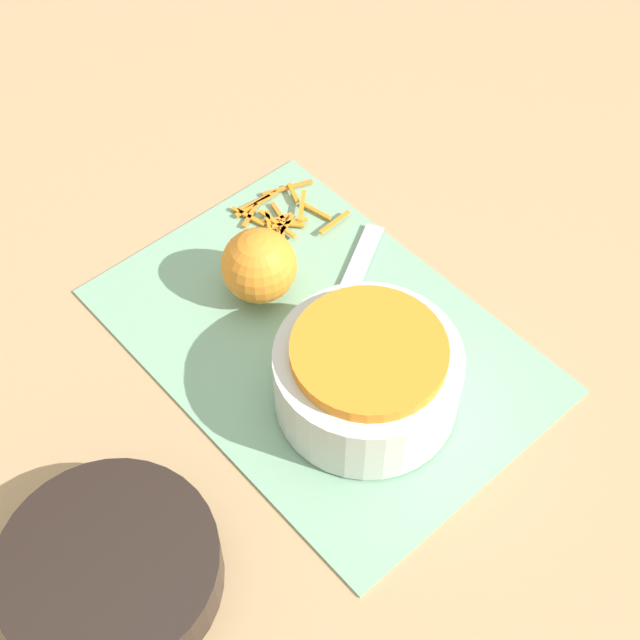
{
  "coord_description": "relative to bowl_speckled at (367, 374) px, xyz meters",
  "views": [
    {
      "loc": [
        -0.43,
        0.38,
        0.77
      ],
      "look_at": [
        0.0,
        0.0,
        0.04
      ],
      "focal_mm": 50.0,
      "sensor_mm": 36.0,
      "label": 1
    }
  ],
  "objects": [
    {
      "name": "ground_plane",
      "position": [
        0.09,
        -0.02,
        -0.05
      ],
      "size": [
        4.0,
        4.0,
        0.0
      ],
      "primitive_type": "plane",
      "color": "tan"
    },
    {
      "name": "cutting_board",
      "position": [
        0.09,
        -0.02,
        -0.05
      ],
      "size": [
        0.47,
        0.33,
        0.01
      ],
      "color": "#84B793",
      "rests_on": "ground_plane"
    },
    {
      "name": "orange_left",
      "position": [
        0.18,
        -0.01,
        -0.0
      ],
      "size": [
        0.08,
        0.08,
        0.08
      ],
      "color": "orange",
      "rests_on": "cutting_board"
    },
    {
      "name": "knife",
      "position": [
        0.1,
        -0.05,
        -0.04
      ],
      "size": [
        0.12,
        0.2,
        0.02
      ],
      "rotation": [
        0.0,
        0.0,
        -1.06
      ],
      "color": "#232328",
      "rests_on": "cutting_board"
    },
    {
      "name": "peel_pile",
      "position": [
        0.25,
        -0.1,
        -0.04
      ],
      "size": [
        0.12,
        0.13,
        0.01
      ],
      "color": "orange",
      "rests_on": "cutting_board"
    },
    {
      "name": "bowl_speckled",
      "position": [
        0.0,
        0.0,
        0.0
      ],
      "size": [
        0.19,
        0.19,
        0.09
      ],
      "color": "silver",
      "rests_on": "cutting_board"
    },
    {
      "name": "bowl_dark",
      "position": [
        0.01,
        0.3,
        -0.03
      ],
      "size": [
        0.2,
        0.2,
        0.05
      ],
      "color": "black",
      "rests_on": "ground_plane"
    }
  ]
}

